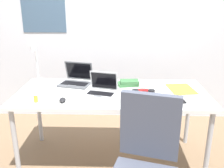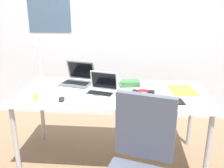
% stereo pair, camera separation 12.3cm
% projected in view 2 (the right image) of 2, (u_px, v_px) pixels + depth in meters
% --- Properties ---
extents(ground_plane, '(12.00, 12.00, 0.00)m').
position_uv_depth(ground_plane, '(112.00, 158.00, 2.62)').
color(ground_plane, '#7A6047').
extents(wall_back, '(6.00, 0.13, 2.60)m').
position_uv_depth(wall_back, '(119.00, 22.00, 3.25)').
color(wall_back, silver).
rests_on(wall_back, ground_plane).
extents(desk, '(1.80, 0.80, 0.74)m').
position_uv_depth(desk, '(112.00, 98.00, 2.41)').
color(desk, white).
rests_on(desk, ground_plane).
extents(desk_lamp, '(0.12, 0.18, 0.40)m').
position_uv_depth(desk_lamp, '(39.00, 63.00, 2.65)').
color(desk_lamp, silver).
rests_on(desk_lamp, desk).
extents(laptop_near_mouse, '(0.31, 0.28, 0.20)m').
position_uv_depth(laptop_near_mouse, '(101.00, 90.00, 2.32)').
color(laptop_near_mouse, '#B7BABC').
rests_on(laptop_near_mouse, desk).
extents(laptop_front_left, '(0.36, 0.33, 0.22)m').
position_uv_depth(laptop_front_left, '(78.00, 80.00, 2.61)').
color(laptop_front_left, '#515459').
rests_on(laptop_front_left, desk).
extents(computer_mouse, '(0.07, 0.10, 0.03)m').
position_uv_depth(computer_mouse, '(62.00, 99.00, 2.18)').
color(computer_mouse, black).
rests_on(computer_mouse, desk).
extents(cell_phone, '(0.08, 0.14, 0.01)m').
position_uv_depth(cell_phone, '(180.00, 102.00, 2.15)').
color(cell_phone, black).
rests_on(cell_phone, desk).
extents(headphones, '(0.21, 0.18, 0.04)m').
position_uv_depth(headphones, '(143.00, 93.00, 2.32)').
color(headphones, red).
rests_on(headphones, desk).
extents(pill_bottle, '(0.04, 0.04, 0.08)m').
position_uv_depth(pill_bottle, '(35.00, 96.00, 2.17)').
color(pill_bottle, gold).
rests_on(pill_bottle, desk).
extents(book_stack, '(0.23, 0.18, 0.06)m').
position_uv_depth(book_stack, '(130.00, 83.00, 2.56)').
color(book_stack, '#336638').
rests_on(book_stack, desk).
extents(paper_folder_by_keyboard, '(0.27, 0.34, 0.01)m').
position_uv_depth(paper_folder_by_keyboard, '(183.00, 90.00, 2.42)').
color(paper_folder_by_keyboard, gold).
rests_on(paper_folder_by_keyboard, desk).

